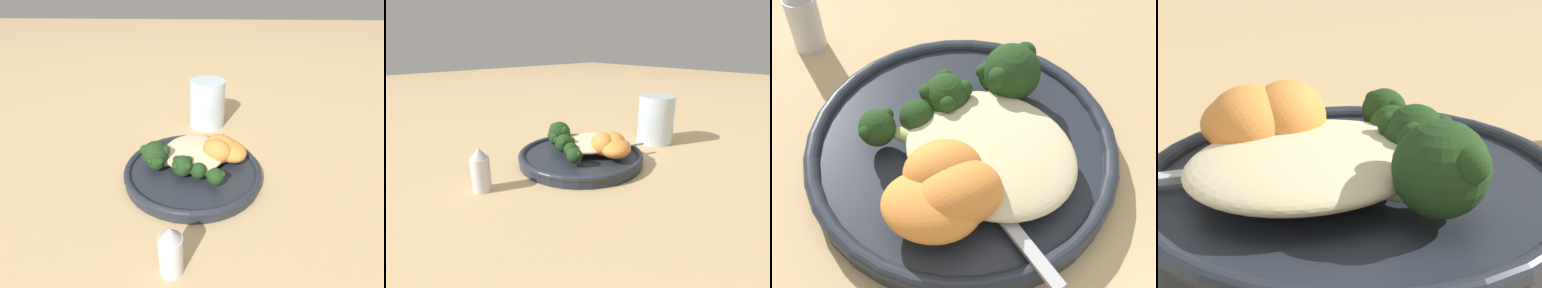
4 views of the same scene
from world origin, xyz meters
The scene contains 14 objects.
ground_plane centered at (0.00, 0.00, 0.00)m, with size 4.00×4.00×0.00m, color tan.
plate centered at (0.00, -0.02, 0.01)m, with size 0.23×0.23×0.02m.
quinoa_mound centered at (-0.03, -0.01, 0.03)m, with size 0.13×0.11×0.02m, color beige.
broccoli_stalk_0 centered at (-0.01, -0.07, 0.04)m, with size 0.05×0.13×0.04m.
broccoli_stalk_1 centered at (0.00, -0.06, 0.03)m, with size 0.07×0.11×0.03m.
broccoli_stalk_2 centered at (0.02, -0.03, 0.04)m, with size 0.08×0.05×0.03m.
broccoli_stalk_3 centered at (0.01, -0.01, 0.03)m, with size 0.09×0.03×0.03m.
broccoli_stalk_4 centered at (0.03, 0.01, 0.03)m, with size 0.10×0.05×0.03m.
sweet_potato_chunk_0 centered at (-0.03, 0.05, 0.04)m, with size 0.07×0.05×0.03m, color orange.
sweet_potato_chunk_1 centered at (-0.04, 0.03, 0.04)m, with size 0.06×0.05×0.04m, color orange.
sweet_potato_chunk_2 centered at (-0.02, 0.02, 0.04)m, with size 0.05×0.04×0.04m, color orange.
spoon centered at (-0.05, 0.01, 0.03)m, with size 0.11×0.05×0.01m.
water_glass centered at (-0.21, 0.01, 0.05)m, with size 0.08×0.08×0.10m, color silver.
salt_shaker centered at (0.19, -0.03, 0.03)m, with size 0.03×0.03×0.07m.
Camera 1 is at (0.42, 0.00, 0.31)m, focal length 28.00 mm.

